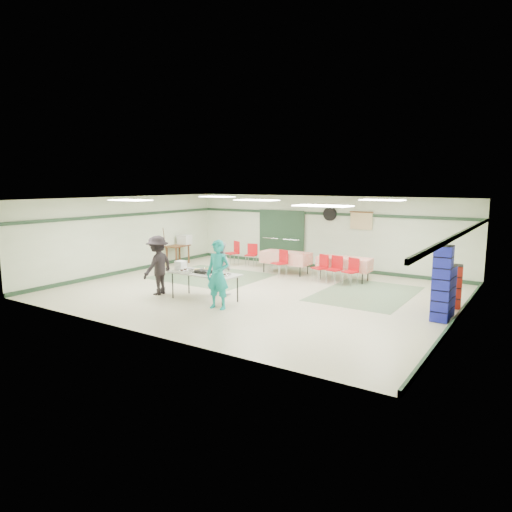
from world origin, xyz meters
The scene contains 42 objects.
floor centered at (0.00, 0.00, 0.00)m, with size 11.00×11.00×0.00m, color #BFB899.
ceiling centered at (0.00, 0.00, 2.70)m, with size 11.00×11.00×0.00m, color silver.
wall_back centered at (0.00, 4.50, 1.35)m, with size 11.00×11.00×0.00m, color beige.
wall_front centered at (0.00, -4.50, 1.35)m, with size 11.00×11.00×0.00m, color beige.
wall_left centered at (-5.50, 0.00, 1.35)m, with size 9.00×9.00×0.00m, color beige.
wall_right centered at (5.50, 0.00, 1.35)m, with size 9.00×9.00×0.00m, color beige.
trim_back centered at (0.00, 4.47, 2.05)m, with size 11.00×0.06×0.10m, color #1E3824.
baseboard_back centered at (0.00, 4.47, 0.06)m, with size 11.00×0.06×0.12m, color #1E3824.
trim_left centered at (-5.47, 0.00, 2.05)m, with size 9.00×0.06×0.10m, color #1E3824.
baseboard_left centered at (-5.47, 0.00, 0.06)m, with size 9.00×0.06×0.12m, color #1E3824.
trim_right centered at (5.47, 0.00, 2.05)m, with size 9.00×0.06×0.10m, color #1E3824.
baseboard_right centered at (5.47, 0.00, 0.06)m, with size 9.00×0.06×0.12m, color #1E3824.
green_patch_a centered at (-2.50, 1.00, 0.00)m, with size 3.50×3.00×0.01m, color #627F5C.
green_patch_b centered at (2.80, 1.50, 0.00)m, with size 2.50×3.50×0.01m, color #627F5C.
double_door_left centered at (-2.20, 4.44, 1.05)m, with size 0.90×0.06×2.10m, color #959795.
double_door_right centered at (-1.25, 4.44, 1.05)m, with size 0.90×0.06×2.10m, color #959795.
door_frame centered at (-1.73, 4.42, 1.05)m, with size 2.00×0.03×2.15m, color #1E3824.
wall_fan centered at (0.30, 4.44, 2.05)m, with size 0.50×0.50×0.10m, color black.
scroll_banner centered at (1.50, 4.44, 1.85)m, with size 0.80×0.02×0.60m, color tan.
serving_table centered at (-0.64, -1.61, 0.72)m, with size 2.04×0.85×0.76m.
sheet_tray_right centered at (-0.12, -1.66, 0.77)m, with size 0.55×0.42×0.02m, color silver.
sheet_tray_mid centered at (-0.76, -1.49, 0.77)m, with size 0.63×0.48×0.02m, color silver.
sheet_tray_left centered at (-1.18, -1.74, 0.77)m, with size 0.64×0.48×0.02m, color silver.
baking_pan centered at (-0.62, -1.67, 0.80)m, with size 0.43×0.27×0.08m, color black.
foam_box_stack centered at (-1.54, -1.57, 0.88)m, with size 0.26×0.24×0.24m, color white.
volunteer_teal centered at (0.20, -2.09, 0.88)m, with size 0.64×0.42×1.76m, color teal.
volunteer_grey centered at (-0.68, -0.86, 0.77)m, with size 0.75×0.58×1.54m, color gray.
volunteer_dark centered at (-2.18, -1.82, 0.85)m, with size 1.09×0.63×1.69m, color black.
dining_table_a centered at (1.54, 2.89, 0.57)m, with size 1.74×0.83×0.77m.
dining_table_b centered at (-0.66, 2.89, 0.57)m, with size 1.75×0.78×0.77m.
chair_a centered at (1.48, 2.32, 0.54)m, with size 0.48×0.48×0.88m.
chair_b centered at (1.00, 2.32, 0.54)m, with size 0.54×0.54×0.88m.
chair_c centered at (2.03, 2.32, 0.52)m, with size 0.49×0.49×0.86m.
chair_d centered at (-0.51, 2.32, 0.56)m, with size 0.53×0.53×0.91m.
chair_loose_a centered at (-2.42, 3.37, 0.53)m, with size 0.49×0.49×0.86m.
chair_loose_b centered at (-3.10, 3.17, 0.58)m, with size 0.59×0.59×0.94m.
crate_stack_blue_a centered at (5.15, 0.36, 0.62)m, with size 0.38×0.38×1.23m, color navy.
crate_stack_red centered at (5.15, 1.30, 0.56)m, with size 0.43×0.43×1.11m, color maroon.
crate_stack_blue_b centered at (5.15, -0.13, 0.89)m, with size 0.39×0.39×1.77m, color navy.
printer_table centered at (-5.15, 2.20, 0.64)m, with size 0.62×0.93×0.74m.
office_printer centered at (-5.15, 2.60, 0.93)m, with size 0.47×0.41×0.37m, color silver.
broom centered at (-5.23, 1.61, 0.76)m, with size 0.03×0.03×1.46m, color brown.
Camera 1 is at (7.17, -10.99, 3.16)m, focal length 32.00 mm.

